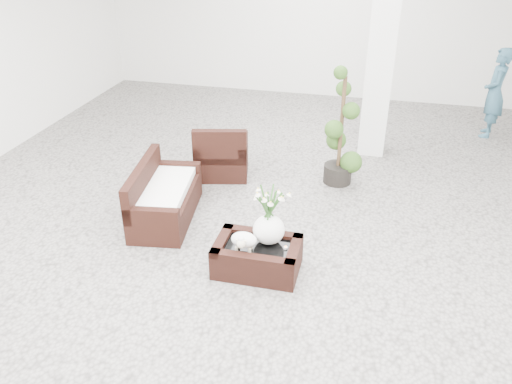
% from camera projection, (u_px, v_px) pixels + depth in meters
% --- Properties ---
extents(ground, '(11.00, 11.00, 0.00)m').
position_uv_depth(ground, '(258.00, 233.00, 6.33)').
color(ground, gray).
rests_on(ground, ground).
extents(column, '(0.40, 0.40, 3.50)m').
position_uv_depth(column, '(383.00, 42.00, 7.63)').
color(column, white).
rests_on(column, ground).
extents(coffee_table, '(0.90, 0.60, 0.31)m').
position_uv_depth(coffee_table, '(257.00, 258.00, 5.62)').
color(coffee_table, black).
rests_on(coffee_table, ground).
extents(sheep_figurine, '(0.28, 0.23, 0.21)m').
position_uv_depth(sheep_figurine, '(244.00, 241.00, 5.43)').
color(sheep_figurine, white).
rests_on(sheep_figurine, coffee_table).
extents(planter_narcissus, '(0.44, 0.44, 0.80)m').
position_uv_depth(planter_narcissus, '(269.00, 210.00, 5.41)').
color(planter_narcissus, white).
rests_on(planter_narcissus, coffee_table).
extents(tealight, '(0.04, 0.04, 0.03)m').
position_uv_depth(tealight, '(286.00, 247.00, 5.49)').
color(tealight, white).
rests_on(tealight, coffee_table).
extents(armchair, '(0.90, 0.87, 0.80)m').
position_uv_depth(armchair, '(221.00, 148.00, 7.57)').
color(armchair, black).
rests_on(armchair, ground).
extents(loveseat, '(0.83, 1.43, 0.72)m').
position_uv_depth(loveseat, '(165.00, 192.00, 6.48)').
color(loveseat, black).
rests_on(loveseat, ground).
extents(topiary, '(0.44, 0.44, 1.66)m').
position_uv_depth(topiary, '(341.00, 128.00, 7.12)').
color(topiary, '#284716').
rests_on(topiary, ground).
extents(shopper, '(0.45, 0.60, 1.51)m').
position_uv_depth(shopper, '(495.00, 93.00, 8.70)').
color(shopper, '#325A6F').
rests_on(shopper, ground).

